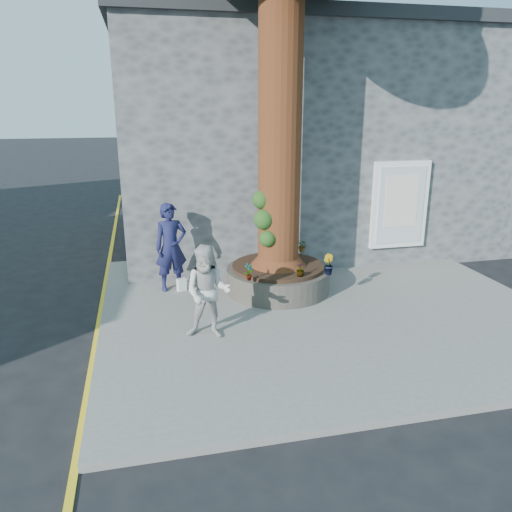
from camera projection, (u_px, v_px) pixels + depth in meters
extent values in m
plane|color=black|center=(265.00, 337.00, 9.28)|extent=(120.00, 120.00, 0.00)
cube|color=slate|center=(322.00, 306.00, 10.52)|extent=(9.00, 8.00, 0.12)
cube|color=yellow|center=(98.00, 330.00, 9.55)|extent=(0.10, 30.00, 0.01)
cube|color=#46494B|center=(287.00, 142.00, 15.65)|extent=(10.00, 8.00, 6.00)
cube|color=black|center=(289.00, 33.00, 14.72)|extent=(10.30, 8.30, 0.30)
cube|color=white|center=(400.00, 205.00, 12.63)|extent=(1.50, 0.12, 2.20)
cube|color=silver|center=(401.00, 205.00, 12.58)|extent=(1.25, 0.04, 1.95)
cube|color=silver|center=(402.00, 202.00, 12.53)|extent=(0.90, 0.02, 1.30)
cube|color=#46494B|center=(507.00, 138.00, 17.37)|extent=(6.00, 8.00, 6.00)
cylinder|color=black|center=(278.00, 279.00, 11.20)|extent=(2.30, 2.30, 0.52)
cylinder|color=black|center=(278.00, 266.00, 11.11)|extent=(2.04, 2.04, 0.08)
cylinder|color=#451B11|center=(280.00, 87.00, 10.00)|extent=(0.90, 0.90, 7.50)
cone|color=#451B11|center=(278.00, 250.00, 11.00)|extent=(1.24, 1.24, 0.70)
sphere|color=#1C4316|center=(264.00, 219.00, 10.51)|extent=(0.44, 0.44, 0.44)
sphere|color=#1C4316|center=(268.00, 239.00, 10.55)|extent=(0.36, 0.36, 0.36)
sphere|color=#1C4316|center=(262.00, 200.00, 10.50)|extent=(0.40, 0.40, 0.40)
imported|color=#171940|center=(171.00, 247.00, 11.05)|extent=(0.80, 0.60, 1.98)
imported|color=beige|center=(208.00, 292.00, 8.79)|extent=(0.99, 0.86, 1.71)
cube|color=white|center=(182.00, 285.00, 11.21)|extent=(0.23, 0.18, 0.28)
imported|color=gray|center=(249.00, 272.00, 10.07)|extent=(0.23, 0.22, 0.37)
imported|color=gray|center=(328.00, 264.00, 10.43)|extent=(0.28, 0.28, 0.43)
imported|color=gray|center=(300.00, 269.00, 10.32)|extent=(0.19, 0.19, 0.30)
imported|color=gray|center=(303.00, 246.00, 12.03)|extent=(0.34, 0.35, 0.30)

